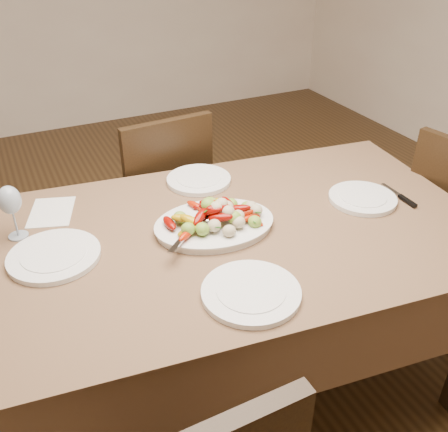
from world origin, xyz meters
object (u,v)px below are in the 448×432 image
plate_far (199,180)px  wine_glass (12,211)px  plate_left (54,256)px  plate_near (251,293)px  serving_platter (214,226)px  dining_table (224,313)px  plate_right (362,198)px  chair_far (156,199)px

plate_far → wine_glass: 0.72m
plate_left → plate_near: same height
serving_platter → plate_far: (0.09, 0.35, -0.00)m
dining_table → plate_left: size_ratio=6.30×
plate_right → plate_far: 0.65m
dining_table → chair_far: bearing=89.5°
plate_left → plate_far: bearing=24.2°
plate_near → plate_far: bearing=78.7°
plate_left → wine_glass: wine_glass is taller
dining_table → plate_left: 0.68m
dining_table → plate_right: (0.57, -0.04, 0.39)m
serving_platter → wine_glass: size_ratio=1.99×
chair_far → plate_left: chair_far is taller
chair_far → plate_left: bearing=46.6°
chair_far → plate_right: size_ratio=3.72×
chair_far → plate_far: (0.06, -0.42, 0.29)m
serving_platter → plate_left: size_ratio=1.40×
plate_near → plate_right: bearing=24.8°
plate_left → wine_glass: (-0.09, 0.18, 0.09)m
chair_far → plate_left: (-0.56, -0.70, 0.29)m
dining_table → chair_far: 0.80m
serving_platter → plate_far: 0.36m
plate_right → chair_far: bearing=124.0°
serving_platter → plate_right: (0.59, -0.07, -0.00)m
serving_platter → plate_right: bearing=-6.5°
plate_left → chair_far: bearing=51.3°
chair_far → plate_right: chair_far is taller
plate_left → plate_near: size_ratio=1.01×
dining_table → plate_left: bearing=170.4°
chair_far → plate_far: size_ratio=3.64×
plate_left → plate_near: 0.64m
dining_table → plate_right: 0.69m
dining_table → plate_right: bearing=-3.8°
serving_platter → plate_near: size_ratio=1.41×
plate_right → plate_near: 0.71m
dining_table → plate_right: plate_right is taller
dining_table → plate_near: 0.52m
plate_right → wine_glass: size_ratio=1.25×
plate_right → plate_left: bearing=173.3°
dining_table → wine_glass: 0.85m
serving_platter → plate_near: bearing=-98.2°
plate_right → wine_glass: (-1.21, 0.31, 0.09)m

